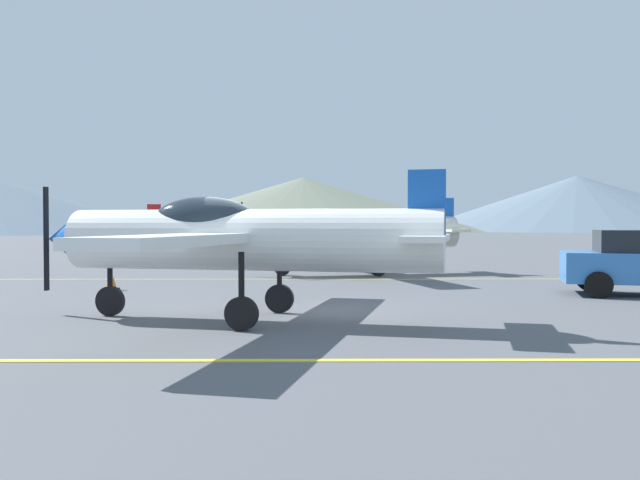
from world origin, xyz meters
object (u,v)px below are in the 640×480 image
object	(u,v)px
traffic_cone_front	(111,279)
airplane_near	(236,237)
airplane_mid	(354,231)
airplane_far	(226,229)

from	to	relation	value
traffic_cone_front	airplane_near	bearing A→B (deg)	-54.35
airplane_mid	traffic_cone_front	xyz separation A→B (m)	(-6.85, -5.38, -1.24)
airplane_near	airplane_far	distance (m)	20.78
airplane_near	traffic_cone_front	distance (m)	7.05
airplane_mid	airplane_far	bearing A→B (deg)	121.16
airplane_mid	airplane_far	xyz separation A→B (m)	(-5.77, 9.54, 0.00)
airplane_mid	airplane_far	distance (m)	11.15
airplane_far	airplane_near	bearing A→B (deg)	-81.78
airplane_far	traffic_cone_front	distance (m)	15.02
airplane_near	traffic_cone_front	bearing A→B (deg)	125.65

